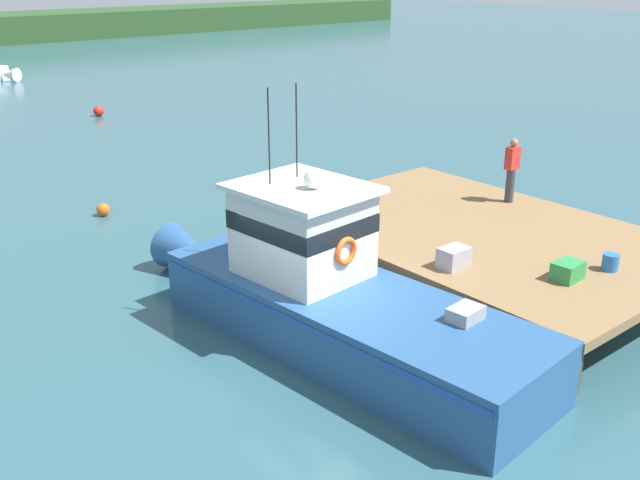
% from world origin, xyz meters
% --- Properties ---
extents(ground_plane, '(200.00, 200.00, 0.00)m').
position_xyz_m(ground_plane, '(0.00, 0.00, 0.00)').
color(ground_plane, '#2D5660').
extents(dock, '(6.00, 9.00, 1.20)m').
position_xyz_m(dock, '(4.80, 0.00, 1.07)').
color(dock, '#4C3D2D').
rests_on(dock, ground).
extents(main_fishing_boat, '(3.28, 9.93, 4.80)m').
position_xyz_m(main_fishing_boat, '(0.15, -0.04, 1.01)').
color(main_fishing_boat, '#285184').
rests_on(main_fishing_boat, ground).
extents(crate_single_by_cleat, '(0.60, 0.44, 0.41)m').
position_xyz_m(crate_single_by_cleat, '(2.61, -1.07, 1.41)').
color(crate_single_by_cleat, '#9E9EA3').
rests_on(crate_single_by_cleat, dock).
extents(crate_single_far, '(0.63, 0.48, 0.36)m').
position_xyz_m(crate_single_far, '(3.82, -2.87, 1.38)').
color(crate_single_far, '#2D8442').
rests_on(crate_single_far, dock).
extents(bait_bucket, '(0.32, 0.32, 0.34)m').
position_xyz_m(bait_bucket, '(4.86, -3.15, 1.37)').
color(bait_bucket, '#2866B2').
rests_on(bait_bucket, dock).
extents(deckhand_by_the_boat, '(0.36, 0.22, 1.63)m').
position_xyz_m(deckhand_by_the_boat, '(6.97, 0.82, 2.06)').
color(deckhand_by_the_boat, '#383842').
rests_on(deckhand_by_the_boat, dock).
extents(mooring_buoy_channel_marker, '(0.38, 0.38, 0.38)m').
position_xyz_m(mooring_buoy_channel_marker, '(-0.01, 9.75, 0.19)').
color(mooring_buoy_channel_marker, '#EA5B19').
rests_on(mooring_buoy_channel_marker, ground).
extents(mooring_buoy_outer, '(0.50, 0.50, 0.50)m').
position_xyz_m(mooring_buoy_outer, '(6.05, 23.65, 0.25)').
color(mooring_buoy_outer, red).
rests_on(mooring_buoy_outer, ground).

